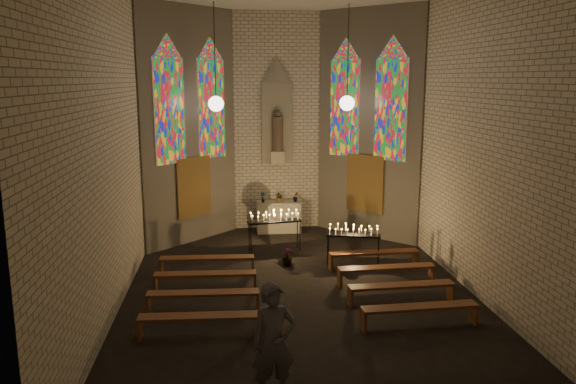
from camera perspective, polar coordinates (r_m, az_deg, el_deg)
The scene contains 18 objects.
floor at distance 13.23m, azimuth 1.18°, elevation -10.32°, with size 12.00×12.00×0.00m, color black.
room at distance 15.68m, azimuth -0.32°, elevation 7.10°, with size 8.22×12.43×7.00m.
altar at distance 18.24m, azimuth -0.96°, elevation -2.53°, with size 1.40×0.60×1.00m, color #BFB89B.
flower_vase_left at distance 17.97m, azimuth -2.58°, elevation -0.54°, with size 0.18×0.13×0.35m, color #4C723F.
flower_vase_center at distance 18.13m, azimuth -0.85°, elevation -0.41°, with size 0.32×0.28×0.36m, color #4C723F.
flower_vase_right at distance 18.10m, azimuth 0.78°, elevation -0.47°, with size 0.18×0.15×0.33m, color #4C723F.
aisle_flower_pot at distance 15.05m, azimuth -0.09°, elevation -6.63°, with size 0.26×0.26×0.47m, color #4C723F.
votive_stand_left at distance 16.10m, azimuth -1.38°, elevation -2.71°, with size 1.57×0.59×1.13m.
votive_stand_right at distance 15.02m, azimuth 6.66°, elevation -4.10°, with size 1.47×0.67×1.05m.
pew_left_0 at distance 14.53m, azimuth -8.22°, elevation -6.86°, with size 2.39×0.43×0.46m.
pew_right_0 at distance 14.99m, azimuth 8.72°, elevation -6.30°, with size 2.39×0.43×0.46m.
pew_left_1 at distance 13.39m, azimuth -8.40°, elevation -8.47°, with size 2.39×0.43×0.46m.
pew_right_1 at distance 13.89m, azimuth 9.98°, elevation -7.78°, with size 2.39×0.43×0.46m.
pew_left_2 at distance 12.27m, azimuth -8.62°, elevation -10.37°, with size 2.39×0.43×0.46m.
pew_right_2 at distance 12.81m, azimuth 11.46°, elevation -9.52°, with size 2.39×0.43×0.46m.
pew_left_3 at distance 11.17m, azimuth -8.88°, elevation -12.65°, with size 2.39×0.43×0.46m.
pew_right_3 at distance 11.76m, azimuth 13.23°, elevation -11.55°, with size 2.39×0.43×0.46m.
visitor at distance 8.84m, azimuth -1.46°, elevation -15.12°, with size 0.69×0.46×1.90m, color #4C4A54.
Camera 1 is at (-1.56, -12.18, 4.91)m, focal length 35.00 mm.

